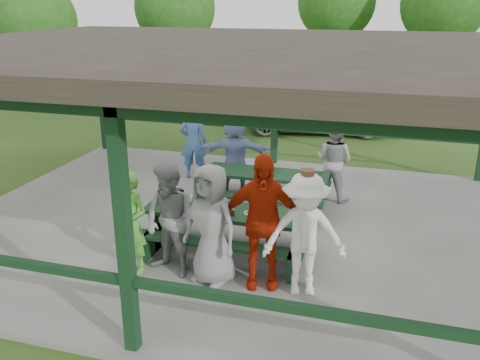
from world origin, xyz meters
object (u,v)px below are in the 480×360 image
(contestant_white_fedora, at_px, (305,235))
(spectator_blue, at_px, (193,142))
(contestant_grey_left, at_px, (170,221))
(farm_trailer, at_px, (279,102))
(contestant_green, at_px, (131,223))
(contestant_red, at_px, (262,221))
(spectator_lblue, at_px, (235,153))
(picnic_table_far, at_px, (265,186))
(pickup_truck, at_px, (321,109))
(spectator_grey, at_px, (334,161))
(contestant_grey_mid, at_px, (211,225))
(picnic_table_near, at_px, (227,226))

(contestant_white_fedora, distance_m, spectator_blue, 5.30)
(contestant_grey_left, height_order, farm_trailer, contestant_grey_left)
(contestant_green, bearing_deg, contestant_red, 16.75)
(contestant_white_fedora, xyz_separation_m, spectator_lblue, (-2.09, 3.65, -0.05))
(picnic_table_far, distance_m, pickup_truck, 7.15)
(spectator_blue, xyz_separation_m, farm_trailer, (0.60, 6.59, -0.27))
(spectator_grey, relative_size, farm_trailer, 0.41)
(contestant_grey_mid, height_order, farm_trailer, contestant_grey_mid)
(spectator_lblue, bearing_deg, contestant_grey_mid, 92.03)
(contestant_grey_mid, bearing_deg, spectator_lblue, 120.76)
(contestant_grey_mid, relative_size, spectator_blue, 1.05)
(contestant_red, height_order, spectator_blue, contestant_red)
(contestant_white_fedora, bearing_deg, spectator_blue, 114.01)
(picnic_table_far, distance_m, spectator_grey, 1.56)
(contestant_red, xyz_separation_m, spectator_grey, (0.60, 3.68, -0.17))
(picnic_table_far, bearing_deg, contestant_green, -114.64)
(picnic_table_far, relative_size, farm_trailer, 0.60)
(pickup_truck, bearing_deg, contestant_grey_left, 165.17)
(contestant_grey_left, bearing_deg, spectator_grey, 81.43)
(contestant_green, height_order, spectator_grey, spectator_grey)
(contestant_green, height_order, contestant_grey_mid, contestant_grey_mid)
(picnic_table_near, xyz_separation_m, spectator_grey, (1.36, 2.92, 0.34))
(picnic_table_near, bearing_deg, contestant_grey_mid, -86.54)
(contestant_grey_mid, bearing_deg, contestant_grey_left, -164.65)
(contestant_grey_left, xyz_separation_m, spectator_blue, (-1.29, 4.23, -0.01))
(contestant_grey_left, relative_size, farm_trailer, 0.43)
(picnic_table_near, relative_size, farm_trailer, 0.67)
(picnic_table_far, xyz_separation_m, spectator_grey, (1.21, 0.92, 0.35))
(spectator_lblue, bearing_deg, contestant_green, 73.14)
(picnic_table_far, xyz_separation_m, spectator_lblue, (-0.87, 0.83, 0.37))
(contestant_red, relative_size, pickup_truck, 0.40)
(picnic_table_near, relative_size, spectator_blue, 1.56)
(picnic_table_far, xyz_separation_m, spectator_blue, (-2.03, 1.37, 0.38))
(spectator_grey, distance_m, farm_trailer, 7.52)
(picnic_table_far, height_order, contestant_green, contestant_green)
(picnic_table_far, height_order, contestant_white_fedora, contestant_white_fedora)
(spectator_blue, distance_m, farm_trailer, 6.62)
(spectator_grey, height_order, farm_trailer, spectator_grey)
(contestant_green, xyz_separation_m, farm_trailer, (-0.09, 10.89, -0.20))
(spectator_blue, bearing_deg, contestant_red, 105.98)
(picnic_table_near, distance_m, picnic_table_far, 2.01)
(contestant_green, relative_size, spectator_grey, 0.96)
(spectator_blue, distance_m, spectator_grey, 3.27)
(picnic_table_near, relative_size, contestant_white_fedora, 1.46)
(contestant_red, distance_m, spectator_blue, 4.91)
(picnic_table_near, relative_size, pickup_truck, 0.54)
(contestant_white_fedora, relative_size, farm_trailer, 0.45)
(contestant_white_fedora, height_order, farm_trailer, contestant_white_fedora)
(contestant_grey_mid, height_order, pickup_truck, contestant_grey_mid)
(contestant_grey_mid, relative_size, contestant_red, 0.91)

